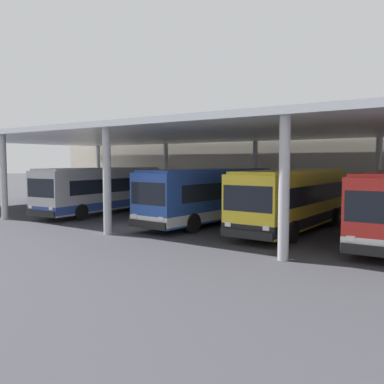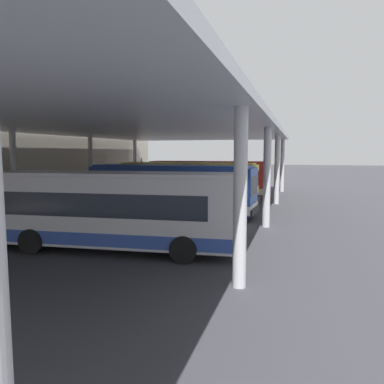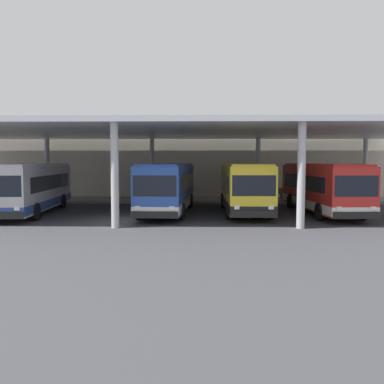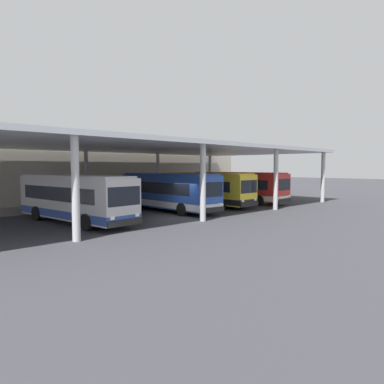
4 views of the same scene
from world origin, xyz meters
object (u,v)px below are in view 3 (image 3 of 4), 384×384
at_px(bus_second_bay, 168,187).
at_px(bus_middle_bay, 244,187).
at_px(bus_nearest_bay, 31,188).
at_px(bench_waiting, 290,193).
at_px(banner_sign, 327,178).
at_px(trash_bin, 252,193).
at_px(bus_far_bay, 322,187).

xyz_separation_m(bus_second_bay, bus_middle_bay, (4.92, 0.40, 0.00)).
height_order(bus_nearest_bay, bench_waiting, bus_nearest_bay).
distance_m(bus_second_bay, bench_waiting, 12.65).
bearing_deg(bus_second_bay, bus_middle_bay, 4.61).
relative_size(bus_middle_bay, banner_sign, 3.29).
bearing_deg(bus_nearest_bay, bench_waiting, 25.61).
bearing_deg(bus_middle_bay, banner_sign, 43.37).
bearing_deg(bus_second_bay, bench_waiting, 40.92).
relative_size(bus_middle_bay, trash_bin, 10.75).
distance_m(bus_nearest_bay, bus_middle_bay, 13.61).
distance_m(bus_middle_bay, trash_bin, 7.98).
xyz_separation_m(trash_bin, banner_sign, (5.97, -0.80, 1.30)).
bearing_deg(bus_far_bay, bus_second_bay, -179.71).
distance_m(trash_bin, banner_sign, 6.17).
relative_size(bus_middle_bay, bench_waiting, 5.85).
bearing_deg(trash_bin, bus_middle_bay, -100.34).
xyz_separation_m(bus_middle_bay, trash_bin, (1.42, 7.79, -0.98)).
height_order(bus_middle_bay, trash_bin, bus_middle_bay).
xyz_separation_m(bus_second_bay, trash_bin, (6.34, 8.18, -0.98)).
xyz_separation_m(bus_second_bay, bench_waiting, (9.53, 8.26, -0.99)).
xyz_separation_m(bus_middle_bay, bus_far_bay, (4.93, -0.35, 0.00)).
relative_size(bus_second_bay, banner_sign, 3.33).
height_order(bus_second_bay, banner_sign, banner_sign).
bearing_deg(bus_second_bay, bus_nearest_bay, -176.96).
bearing_deg(bench_waiting, bus_second_bay, -139.08).
bearing_deg(bus_far_bay, bus_nearest_bay, -178.42).
height_order(bus_nearest_bay, bus_second_bay, same).
bearing_deg(bench_waiting, bus_nearest_bay, -154.39).
relative_size(bus_second_bay, bus_far_bay, 1.00).
bearing_deg(trash_bin, banner_sign, -7.65).
bearing_deg(bench_waiting, banner_sign, -17.48).
distance_m(bus_far_bay, bench_waiting, 8.27).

